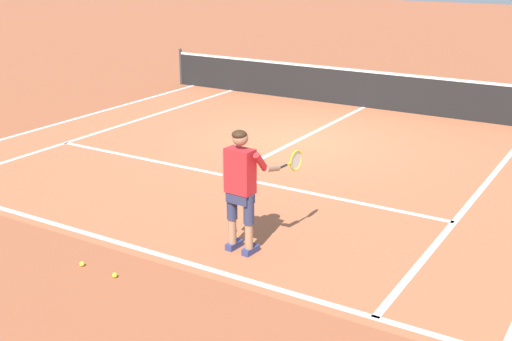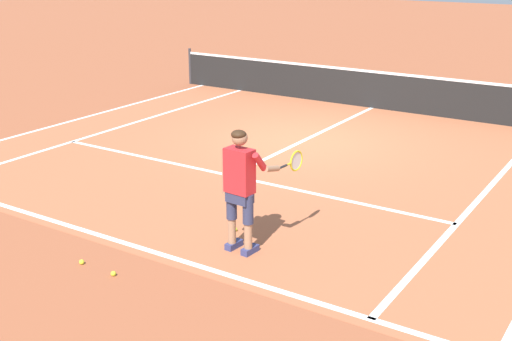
# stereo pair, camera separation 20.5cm
# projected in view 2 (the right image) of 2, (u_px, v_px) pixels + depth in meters

# --- Properties ---
(ground_plane) EXTENTS (80.00, 80.00, 0.00)m
(ground_plane) POSITION_uv_depth(u_px,v_px,m) (304.00, 140.00, 14.20)
(ground_plane) COLOR #9E5133
(court_inner_surface) EXTENTS (10.98, 9.98, 0.00)m
(court_inner_surface) POSITION_uv_depth(u_px,v_px,m) (276.00, 154.00, 13.28)
(court_inner_surface) COLOR #B2603D
(court_inner_surface) RESTS_ON ground
(line_baseline) EXTENTS (10.98, 0.10, 0.01)m
(line_baseline) POSITION_uv_depth(u_px,v_px,m) (104.00, 236.00, 9.46)
(line_baseline) COLOR white
(line_baseline) RESTS_ON ground
(line_service) EXTENTS (8.23, 0.10, 0.01)m
(line_service) POSITION_uv_depth(u_px,v_px,m) (231.00, 176.00, 11.99)
(line_service) COLOR white
(line_service) RESTS_ON ground
(line_centre_service) EXTENTS (0.10, 6.40, 0.01)m
(line_centre_service) POSITION_uv_depth(u_px,v_px,m) (314.00, 136.00, 14.54)
(line_centre_service) COLOR white
(line_centre_service) RESTS_ON ground
(line_singles_left) EXTENTS (0.10, 9.58, 0.01)m
(line_singles_left) POSITION_uv_depth(u_px,v_px,m) (125.00, 125.00, 15.39)
(line_singles_left) COLOR white
(line_singles_left) RESTS_ON ground
(line_singles_right) EXTENTS (0.10, 9.58, 0.01)m
(line_singles_right) POSITION_uv_depth(u_px,v_px,m) (485.00, 192.00, 11.17)
(line_singles_right) COLOR white
(line_singles_right) RESTS_ON ground
(line_doubles_left) EXTENTS (0.10, 9.58, 0.01)m
(line_doubles_left) POSITION_uv_depth(u_px,v_px,m) (83.00, 118.00, 16.09)
(line_doubles_left) COLOR white
(line_doubles_left) RESTS_ON ground
(tennis_net) EXTENTS (11.96, 0.08, 1.07)m
(tennis_net) POSITION_uv_depth(u_px,v_px,m) (373.00, 89.00, 16.94)
(tennis_net) COLOR #333338
(tennis_net) RESTS_ON ground
(tennis_player) EXTENTS (0.69, 1.10, 1.71)m
(tennis_player) POSITION_uv_depth(u_px,v_px,m) (241.00, 183.00, 8.70)
(tennis_player) COLOR navy
(tennis_player) RESTS_ON ground
(tennis_ball_near_feet) EXTENTS (0.07, 0.07, 0.07)m
(tennis_ball_near_feet) POSITION_uv_depth(u_px,v_px,m) (82.00, 262.00, 8.62)
(tennis_ball_near_feet) COLOR #CCE02D
(tennis_ball_near_feet) RESTS_ON ground
(tennis_ball_by_baseline) EXTENTS (0.07, 0.07, 0.07)m
(tennis_ball_by_baseline) POSITION_uv_depth(u_px,v_px,m) (235.00, 229.00, 9.63)
(tennis_ball_by_baseline) COLOR #CCE02D
(tennis_ball_by_baseline) RESTS_ON ground
(tennis_ball_mid_court) EXTENTS (0.07, 0.07, 0.07)m
(tennis_ball_mid_court) POSITION_uv_depth(u_px,v_px,m) (113.00, 274.00, 8.32)
(tennis_ball_mid_court) COLOR #CCE02D
(tennis_ball_mid_court) RESTS_ON ground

